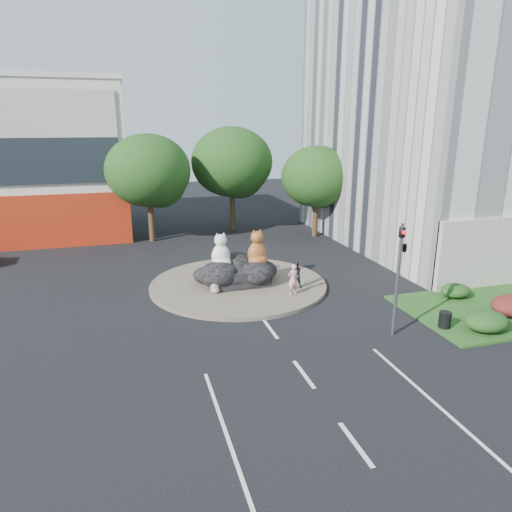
{
  "coord_description": "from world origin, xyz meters",
  "views": [
    {
      "loc": [
        -5.88,
        -13.91,
        8.91
      ],
      "look_at": [
        0.76,
        8.99,
        2.0
      ],
      "focal_mm": 32.0,
      "sensor_mm": 36.0,
      "label": 1
    }
  ],
  "objects_px": {
    "cat_tabby": "(257,248)",
    "kitten_white": "(267,276)",
    "pedestrian_dark": "(296,275)",
    "cat_white": "(221,250)",
    "litter_bin": "(445,320)",
    "pedestrian_pink": "(293,279)",
    "kitten_calico": "(215,285)"
  },
  "relations": [
    {
      "from": "cat_tabby",
      "to": "pedestrian_pink",
      "type": "distance_m",
      "value": 3.14
    },
    {
      "from": "cat_white",
      "to": "kitten_calico",
      "type": "distance_m",
      "value": 2.16
    },
    {
      "from": "kitten_white",
      "to": "litter_bin",
      "type": "height_order",
      "value": "kitten_white"
    },
    {
      "from": "cat_tabby",
      "to": "pedestrian_pink",
      "type": "xyz_separation_m",
      "value": [
        1.21,
        -2.66,
        -1.14
      ]
    },
    {
      "from": "cat_tabby",
      "to": "kitten_calico",
      "type": "relative_size",
      "value": 2.31
    },
    {
      "from": "pedestrian_pink",
      "to": "pedestrian_dark",
      "type": "distance_m",
      "value": 1.03
    },
    {
      "from": "litter_bin",
      "to": "pedestrian_pink",
      "type": "bearing_deg",
      "value": 132.61
    },
    {
      "from": "pedestrian_dark",
      "to": "kitten_calico",
      "type": "bearing_deg",
      "value": -3.75
    },
    {
      "from": "kitten_calico",
      "to": "cat_white",
      "type": "bearing_deg",
      "value": 85.09
    },
    {
      "from": "cat_tabby",
      "to": "kitten_white",
      "type": "distance_m",
      "value": 1.73
    },
    {
      "from": "kitten_white",
      "to": "pedestrian_dark",
      "type": "distance_m",
      "value": 1.69
    },
    {
      "from": "cat_tabby",
      "to": "pedestrian_dark",
      "type": "distance_m",
      "value": 2.73
    },
    {
      "from": "cat_tabby",
      "to": "kitten_white",
      "type": "bearing_deg",
      "value": -78.51
    },
    {
      "from": "kitten_white",
      "to": "litter_bin",
      "type": "xyz_separation_m",
      "value": [
        5.97,
        -7.54,
        -0.17
      ]
    },
    {
      "from": "cat_tabby",
      "to": "pedestrian_pink",
      "type": "relative_size",
      "value": 1.29
    },
    {
      "from": "kitten_calico",
      "to": "kitten_white",
      "type": "distance_m",
      "value": 3.18
    },
    {
      "from": "cat_white",
      "to": "cat_tabby",
      "type": "relative_size",
      "value": 0.96
    },
    {
      "from": "cat_white",
      "to": "kitten_white",
      "type": "relative_size",
      "value": 2.26
    },
    {
      "from": "kitten_calico",
      "to": "pedestrian_dark",
      "type": "relative_size",
      "value": 0.61
    },
    {
      "from": "kitten_white",
      "to": "pedestrian_dark",
      "type": "xyz_separation_m",
      "value": [
        1.3,
        -1.03,
        0.3
      ]
    },
    {
      "from": "kitten_calico",
      "to": "kitten_white",
      "type": "bearing_deg",
      "value": 30.06
    },
    {
      "from": "cat_tabby",
      "to": "kitten_white",
      "type": "height_order",
      "value": "cat_tabby"
    },
    {
      "from": "kitten_white",
      "to": "litter_bin",
      "type": "distance_m",
      "value": 9.62
    },
    {
      "from": "pedestrian_pink",
      "to": "litter_bin",
      "type": "height_order",
      "value": "pedestrian_pink"
    },
    {
      "from": "cat_tabby",
      "to": "pedestrian_dark",
      "type": "relative_size",
      "value": 1.42
    },
    {
      "from": "litter_bin",
      "to": "cat_white",
      "type": "bearing_deg",
      "value": 135.09
    },
    {
      "from": "kitten_calico",
      "to": "pedestrian_dark",
      "type": "bearing_deg",
      "value": 13.74
    },
    {
      "from": "kitten_white",
      "to": "litter_bin",
      "type": "bearing_deg",
      "value": -69.72
    },
    {
      "from": "kitten_white",
      "to": "pedestrian_pink",
      "type": "distance_m",
      "value": 2.14
    },
    {
      "from": "cat_tabby",
      "to": "cat_white",
      "type": "bearing_deg",
      "value": 158.86
    },
    {
      "from": "kitten_calico",
      "to": "kitten_white",
      "type": "relative_size",
      "value": 1.02
    },
    {
      "from": "cat_white",
      "to": "litter_bin",
      "type": "height_order",
      "value": "cat_white"
    }
  ]
}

